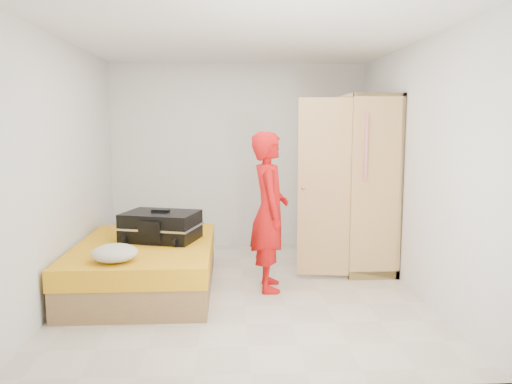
{
  "coord_description": "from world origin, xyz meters",
  "views": [
    {
      "loc": [
        -0.15,
        -5.11,
        1.76
      ],
      "look_at": [
        0.16,
        0.47,
        1.0
      ],
      "focal_mm": 35.0,
      "sensor_mm": 36.0,
      "label": 1
    }
  ],
  "objects": [
    {
      "name": "room",
      "position": [
        0.0,
        0.0,
        1.3
      ],
      "size": [
        4.0,
        4.02,
        2.6
      ],
      "color": "beige",
      "rests_on": "ground"
    },
    {
      "name": "bed",
      "position": [
        -1.05,
        0.16,
        0.25
      ],
      "size": [
        1.42,
        2.02,
        0.5
      ],
      "color": "#976F44",
      "rests_on": "ground"
    },
    {
      "name": "round_cushion",
      "position": [
        -1.2,
        -0.56,
        0.58
      ],
      "size": [
        0.42,
        0.42,
        0.16
      ],
      "primitive_type": "ellipsoid",
      "color": "beige",
      "rests_on": "bed"
    },
    {
      "name": "wardrobe",
      "position": [
        1.45,
        0.86,
        1.0
      ],
      "size": [
        1.17,
        1.2,
        2.1
      ],
      "color": "#E0B06D",
      "rests_on": "ground"
    },
    {
      "name": "suitcase",
      "position": [
        -0.9,
        0.29,
        0.65
      ],
      "size": [
        0.92,
        0.77,
        0.34
      ],
      "rotation": [
        0.0,
        0.0,
        -0.29
      ],
      "color": "black",
      "rests_on": "bed"
    },
    {
      "name": "pillow",
      "position": [
        -1.01,
        1.01,
        0.55
      ],
      "size": [
        0.6,
        0.34,
        0.1
      ],
      "primitive_type": "cube",
      "rotation": [
        0.0,
        0.0,
        -0.09
      ],
      "color": "beige",
      "rests_on": "bed"
    },
    {
      "name": "person",
      "position": [
        0.28,
        0.08,
        0.84
      ],
      "size": [
        0.41,
        0.62,
        1.68
      ],
      "primitive_type": "imported",
      "rotation": [
        0.0,
        0.0,
        1.58
      ],
      "color": "red",
      "rests_on": "ground"
    }
  ]
}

